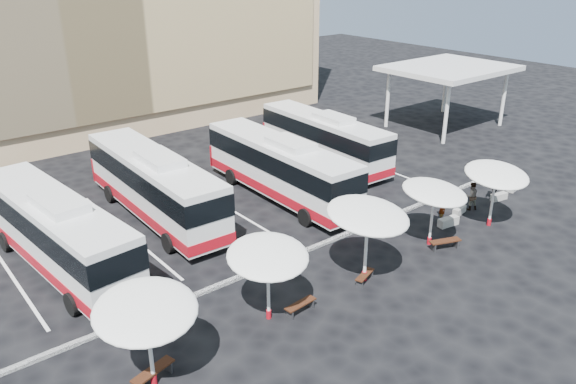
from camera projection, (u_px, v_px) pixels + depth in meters
ground at (310, 256)px, 27.71m from camera, size 120.00×120.00×0.00m
service_canopy at (449, 70)px, 46.85m from camera, size 10.00×8.00×5.20m
curb_divider at (304, 251)px, 28.04m from camera, size 34.00×0.25×0.15m
bay_lines at (222, 205)px, 33.43m from camera, size 24.15×12.00×0.01m
bus_0 at (55, 230)px, 25.98m from camera, size 3.70×12.42×3.88m
bus_1 at (154, 183)px, 31.11m from camera, size 3.21×12.68×4.00m
bus_2 at (280, 166)px, 33.76m from camera, size 3.13×12.38×3.91m
bus_3 at (324, 137)px, 39.50m from camera, size 3.06×11.70×3.69m
sunshade_0 at (146, 311)px, 18.25m from camera, size 4.05×4.08×3.60m
sunshade_1 at (268, 256)px, 21.88m from camera, size 4.06×4.08×3.40m
sunshade_2 at (368, 216)px, 24.43m from camera, size 4.67×4.70×3.84m
sunshade_3 at (435, 192)px, 27.76m from camera, size 4.30×4.32×3.40m
sunshade_4 at (496, 175)px, 29.74m from camera, size 4.26×4.28×3.50m
wood_bench_0 at (153, 373)px, 19.43m from camera, size 1.73×0.87×0.51m
wood_bench_1 at (300, 305)px, 23.23m from camera, size 1.52×0.51×0.46m
wood_bench_2 at (365, 276)px, 25.43m from camera, size 1.38×0.77×0.41m
wood_bench_3 at (445, 242)px, 28.24m from camera, size 1.68×1.00×0.50m
conc_bench_0 at (448, 222)px, 30.77m from camera, size 1.30×0.59×0.47m
conc_bench_1 at (459, 210)px, 32.18m from camera, size 1.14×0.57×0.41m
conc_bench_2 at (499, 197)px, 34.02m from camera, size 1.14×0.56×0.41m
conc_bench_3 at (514, 186)px, 35.47m from camera, size 1.33×0.68×0.48m
passenger_0 at (443, 207)px, 31.19m from camera, size 0.68×0.62×1.55m
passenger_1 at (472, 196)px, 32.49m from camera, size 1.02×0.94×1.68m
passenger_2 at (495, 186)px, 33.73m from camera, size 1.10×0.52×1.84m
passenger_3 at (498, 174)px, 35.88m from camera, size 1.15×0.81×1.63m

